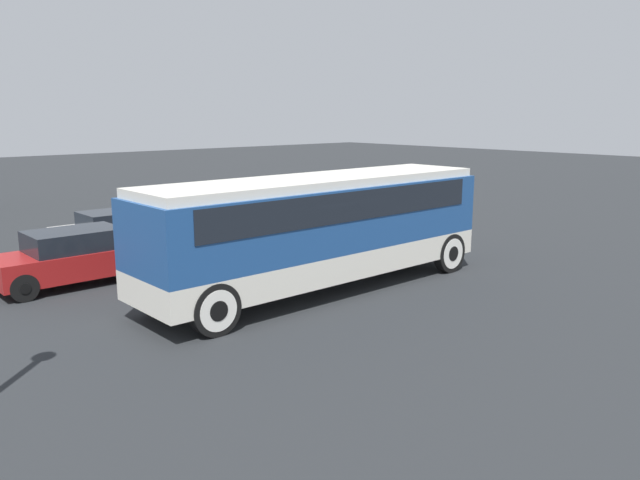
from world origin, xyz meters
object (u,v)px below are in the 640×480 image
at_px(parked_car_near, 80,256).
at_px(parked_car_far, 122,228).
at_px(tour_bus, 323,222).
at_px(parked_car_mid, 295,222).

xyz_separation_m(parked_car_near, parked_car_far, (3.04, 4.03, -0.12)).
bearing_deg(tour_bus, parked_car_far, 99.56).
distance_m(parked_car_near, parked_car_mid, 8.04).
bearing_deg(parked_car_mid, parked_car_far, 143.78).
distance_m(tour_bus, parked_car_mid, 6.47).
xyz_separation_m(tour_bus, parked_car_far, (-1.52, 9.00, -1.20)).
bearing_deg(parked_car_mid, tour_bus, -122.96).
height_order(tour_bus, parked_car_near, tour_bus).
bearing_deg(parked_car_far, parked_car_mid, -36.22).
relative_size(parked_car_mid, parked_car_far, 0.93).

